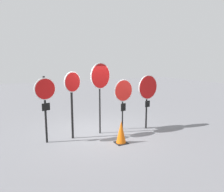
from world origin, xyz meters
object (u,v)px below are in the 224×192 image
stop_sign_0 (45,96)px  stop_sign_4 (148,90)px  traffic_cone_0 (121,132)px  stop_sign_1 (72,91)px  stop_sign_2 (101,80)px  stop_sign_3 (123,93)px

stop_sign_0 → stop_sign_4: 3.88m
stop_sign_4 → traffic_cone_0: (-1.72, -0.90, -1.17)m
stop_sign_1 → stop_sign_2: stop_sign_2 is taller
stop_sign_3 → stop_sign_0: bearing=174.0°
traffic_cone_0 → stop_sign_3: bearing=56.9°
stop_sign_3 → stop_sign_4: bearing=-24.6°
stop_sign_4 → traffic_cone_0: bearing=-159.5°
stop_sign_1 → stop_sign_3: bearing=-22.8°
stop_sign_0 → stop_sign_4: bearing=-17.2°
stop_sign_1 → stop_sign_2: size_ratio=0.89×
stop_sign_0 → stop_sign_2: stop_sign_2 is taller
stop_sign_1 → traffic_cone_0: bearing=-66.7°
stop_sign_3 → stop_sign_4: 0.99m
stop_sign_0 → stop_sign_1: 0.90m
stop_sign_3 → stop_sign_1: bearing=174.5°
stop_sign_0 → stop_sign_2: 2.01m
stop_sign_1 → stop_sign_4: bearing=-29.0°
stop_sign_3 → traffic_cone_0: size_ratio=2.62×
stop_sign_0 → traffic_cone_0: (2.16, -1.15, -1.20)m
stop_sign_0 → stop_sign_3: size_ratio=1.12×
stop_sign_4 → stop_sign_2: bearing=164.8°
stop_sign_0 → stop_sign_3: (2.94, 0.05, -0.12)m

